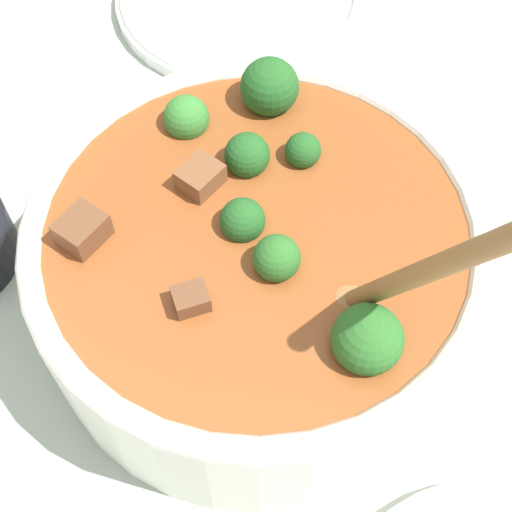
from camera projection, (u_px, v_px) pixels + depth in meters
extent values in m
plane|color=#ADBCAD|center=(256.00, 308.00, 0.53)|extent=(4.00, 4.00, 0.00)
cylinder|color=white|center=(256.00, 272.00, 0.49)|extent=(0.30, 0.30, 0.10)
torus|color=white|center=(256.00, 230.00, 0.44)|extent=(0.30, 0.30, 0.02)
cylinder|color=brown|center=(256.00, 252.00, 0.47)|extent=(0.27, 0.27, 0.06)
sphere|color=#235B23|center=(242.00, 224.00, 0.44)|extent=(0.03, 0.03, 0.03)
cylinder|color=#6B9956|center=(242.00, 242.00, 0.45)|extent=(0.01, 0.01, 0.01)
sphere|color=#2D6B28|center=(367.00, 339.00, 0.39)|extent=(0.04, 0.04, 0.04)
cylinder|color=#6B9956|center=(361.00, 362.00, 0.41)|extent=(0.01, 0.01, 0.02)
sphere|color=#235B23|center=(247.00, 155.00, 0.46)|extent=(0.03, 0.03, 0.03)
cylinder|color=#6B9956|center=(247.00, 176.00, 0.48)|extent=(0.01, 0.01, 0.01)
sphere|color=#2D6B28|center=(277.00, 258.00, 0.42)|extent=(0.03, 0.03, 0.03)
cylinder|color=#6B9956|center=(276.00, 276.00, 0.44)|extent=(0.01, 0.01, 0.01)
sphere|color=#235B23|center=(270.00, 87.00, 0.49)|extent=(0.04, 0.04, 0.04)
cylinder|color=#6B9956|center=(269.00, 117.00, 0.51)|extent=(0.01, 0.01, 0.02)
sphere|color=#387F33|center=(186.00, 118.00, 0.48)|extent=(0.03, 0.03, 0.03)
cylinder|color=#6B9956|center=(189.00, 141.00, 0.50)|extent=(0.01, 0.01, 0.01)
sphere|color=#235B23|center=(303.00, 150.00, 0.47)|extent=(0.02, 0.02, 0.02)
cylinder|color=#6B9956|center=(302.00, 167.00, 0.48)|extent=(0.01, 0.01, 0.01)
cube|color=brown|center=(201.00, 179.00, 0.46)|extent=(0.03, 0.03, 0.02)
cube|color=brown|center=(191.00, 300.00, 0.41)|extent=(0.03, 0.02, 0.02)
cube|color=brown|center=(83.00, 231.00, 0.43)|extent=(0.03, 0.04, 0.02)
ellipsoid|color=olive|center=(351.00, 301.00, 0.42)|extent=(0.04, 0.03, 0.01)
cylinder|color=olive|center=(448.00, 263.00, 0.33)|extent=(0.09, 0.06, 0.18)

